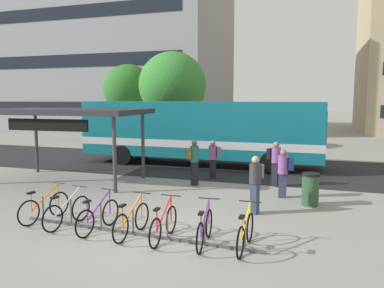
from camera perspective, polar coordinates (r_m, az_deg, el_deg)
The scene contains 21 objects.
ground at distance 9.90m, azimuth -5.84°, elevation -13.13°, with size 200.00×200.00×0.00m, color gray.
bus_lane_asphalt at distance 19.05m, azimuth 6.41°, elevation -3.40°, with size 80.00×7.20×0.01m, color #232326.
city_bus at distance 19.25m, azimuth 1.32°, elevation 2.07°, with size 12.04×2.64×3.20m.
bike_rack at distance 9.88m, azimuth -8.74°, elevation -12.64°, with size 6.59×0.45×0.70m.
parked_bicycle_orange_0 at distance 11.45m, azimuth -21.07°, elevation -8.76°, with size 0.54×1.70×0.99m.
parked_bicycle_silver_1 at distance 10.78m, azimuth -18.04°, elevation -9.61°, with size 0.52×1.71×0.99m.
parked_bicycle_purple_2 at distance 10.17m, azimuth -13.76°, elevation -10.45°, with size 0.52×1.72×0.99m.
parked_bicycle_orange_3 at distance 9.68m, azimuth -8.94°, elevation -11.24°, with size 0.52×1.72×0.99m.
parked_bicycle_red_4 at distance 9.31m, azimuth -4.23°, elevation -11.90°, with size 0.52×1.72×0.99m.
parked_bicycle_purple_5 at distance 9.02m, azimuth 1.90°, elevation -12.53°, with size 0.52×1.72×0.99m.
parked_bicycle_yellow_6 at distance 8.84m, azimuth 7.94°, elevation -13.00°, with size 0.52×1.72×0.99m.
transit_shelter at distance 16.17m, azimuth -17.84°, elevation 4.33°, with size 6.18×3.59×2.94m.
commuter_grey_pack_0 at distance 11.38m, azimuth 9.42°, elevation -5.33°, with size 0.42×0.58×1.71m.
commuter_navy_pack_1 at distance 13.38m, azimuth 13.50°, elevation -3.77°, with size 0.55×0.38×1.66m.
commuter_grey_pack_2 at distance 16.16m, azimuth 3.24°, elevation -1.88°, with size 0.59×0.46×1.62m.
commuter_olive_pack_3 at distance 14.86m, azimuth 0.25°, elevation -2.29°, with size 0.60×0.55×1.76m.
commuter_black_pack_4 at distance 15.03m, azimuth 12.26°, elevation -2.40°, with size 0.60×0.52×1.73m.
trash_bin at distance 12.73m, azimuth 17.17°, elevation -6.43°, with size 0.55×0.55×1.03m.
street_tree_0 at distance 25.67m, azimuth -2.91°, elevation 8.70°, with size 4.45×4.45×6.42m.
street_tree_1 at distance 30.49m, azimuth -9.43°, elevation 8.07°, with size 3.85×3.85×5.98m.
building_left_wing at distance 41.81m, azimuth -11.27°, elevation 13.50°, with size 22.13×13.52×16.64m.
Camera 1 is at (3.84, -8.48, 3.37)m, focal length 35.90 mm.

